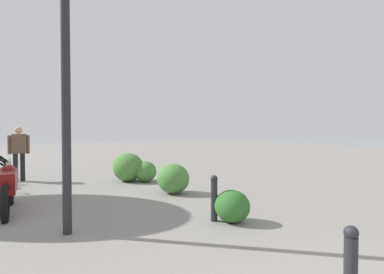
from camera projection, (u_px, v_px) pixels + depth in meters
The scene contains 9 objects.
lamppost at pixel (66, 56), 5.03m from camera, with size 0.98×0.28×4.21m.
motorcycle at pixel (8, 187), 6.45m from camera, with size 2.17×0.42×1.06m.
pedestrian at pixel (19, 150), 10.11m from camera, with size 0.28×0.62×1.71m.
bollard_near at pixel (351, 268), 2.90m from camera, with size 0.13×0.13×0.80m.
bollard_mid at pixel (214, 197), 5.81m from camera, with size 0.13×0.13×0.82m.
shrub_low at pixel (173, 179), 8.25m from camera, with size 0.89×0.81×0.76m.
shrub_round at pixel (232, 206), 5.74m from camera, with size 0.67×0.61×0.57m.
shrub_wide at pixel (145, 171), 10.04m from camera, with size 0.76×0.68×0.64m.
shrub_tall at pixel (128, 167), 10.15m from camera, with size 1.04×0.94×0.89m.
Camera 1 is at (-0.52, 2.12, 1.67)m, focal length 30.40 mm.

